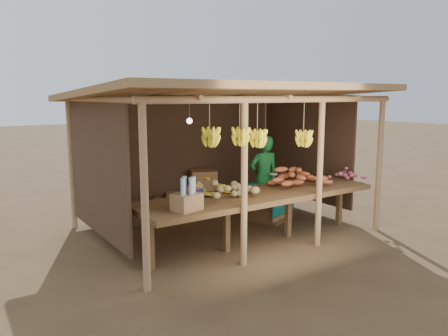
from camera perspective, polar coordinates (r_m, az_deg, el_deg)
ground at (r=7.56m, az=0.00°, el=-7.88°), size 60.00×60.00×0.00m
stall_structure at (r=7.21m, az=-0.39°, el=6.84°), size 4.70×3.50×2.43m
counter at (r=6.63m, az=4.63°, el=-3.77°), size 3.90×1.05×0.80m
potato_heap at (r=6.28m, az=-0.57°, el=-2.18°), size 1.18×0.79×0.37m
sweet_potato_heap at (r=7.08m, az=9.43°, el=-1.01°), size 1.30×1.02×0.36m
onion_heap at (r=7.77m, az=15.47°, el=-0.33°), size 0.81×0.51×0.36m
banana_pile at (r=6.54m, az=-1.13°, el=-1.82°), size 0.59×0.38×0.35m
tomato_basin at (r=6.27m, az=-4.22°, el=-3.26°), size 0.35×0.35×0.18m
bottle_box at (r=5.59m, az=-4.90°, el=-3.87°), size 0.40×0.35×0.44m
vendor at (r=7.97m, az=5.23°, el=-1.28°), size 0.63×0.48×1.54m
tarp_crate at (r=8.03m, az=6.23°, el=-4.19°), size 0.92×0.86×0.89m
carton_stack at (r=8.52m, az=-3.72°, el=-3.47°), size 1.15×0.56×0.79m
burlap_sacks at (r=7.83m, az=-10.28°, el=-5.48°), size 0.83×0.43×0.59m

